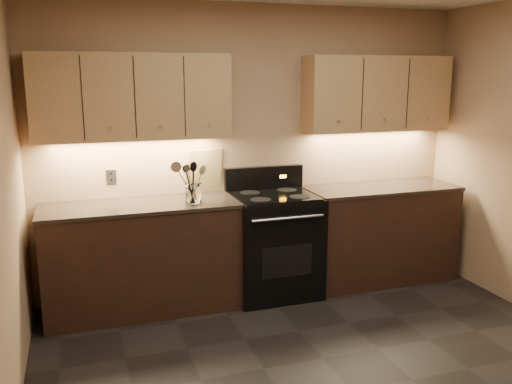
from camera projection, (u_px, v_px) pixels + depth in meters
The scene contains 14 objects.
wall_back at pixel (254, 149), 5.02m from camera, with size 4.00×0.04×2.60m, color tan.
counter_left at pixel (142, 257), 4.58m from camera, with size 1.62×0.62×0.93m.
counter_right at pixel (379, 233), 5.29m from camera, with size 1.46×0.62×0.93m.
stove at pixel (274, 243), 4.93m from camera, with size 0.76×0.68×1.14m.
upper_cab_left at pixel (133, 97), 4.44m from camera, with size 1.60×0.30×0.70m, color tan.
upper_cab_right at pixel (377, 94), 5.14m from camera, with size 1.44×0.30×0.70m, color tan.
outlet_plate at pixel (111, 177), 4.65m from camera, with size 0.09×0.01×0.12m, color #B2B5BA.
utensil_crock at pixel (193, 194), 4.49m from camera, with size 0.15×0.15×0.17m.
cutting_board at pixel (205, 171), 4.88m from camera, with size 0.31×0.02×0.40m, color tan.
wooden_spoon at pixel (190, 183), 4.44m from camera, with size 0.06×0.06×0.32m, color tan, non-canonical shape.
black_spoon at pixel (192, 181), 4.47m from camera, with size 0.06×0.06×0.35m, color black, non-canonical shape.
black_turner at pixel (194, 183), 4.45m from camera, with size 0.08×0.08×0.32m, color black, non-canonical shape.
steel_spatula at pixel (196, 182), 4.47m from camera, with size 0.08×0.08×0.34m, color silver, non-canonical shape.
steel_skimmer at pixel (196, 181), 4.45m from camera, with size 0.09×0.09×0.36m, color silver, non-canonical shape.
Camera 1 is at (-1.57, -2.74, 1.98)m, focal length 38.00 mm.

